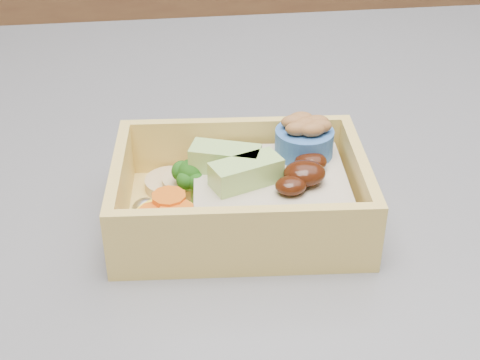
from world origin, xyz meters
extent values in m
cube|color=brown|center=(0.00, 1.20, 0.45)|extent=(3.20, 0.60, 0.90)
cube|color=#3D3E43|center=(0.00, -0.10, 0.90)|extent=(1.24, 0.84, 0.04)
cube|color=#E2BE5D|center=(-0.09, -0.12, 0.92)|extent=(0.18, 0.14, 0.01)
cube|color=#E2BE5D|center=(-0.09, -0.06, 0.95)|extent=(0.17, 0.02, 0.04)
cube|color=#E2BE5D|center=(-0.10, -0.18, 0.95)|extent=(0.17, 0.02, 0.04)
cube|color=#E2BE5D|center=(-0.01, -0.13, 0.95)|extent=(0.02, 0.11, 0.04)
cube|color=#E2BE5D|center=(-0.17, -0.11, 0.95)|extent=(0.02, 0.11, 0.04)
cube|color=gray|center=(-0.07, -0.12, 0.94)|extent=(0.11, 0.10, 0.03)
ellipsoid|color=black|center=(-0.05, -0.13, 0.96)|extent=(0.03, 0.03, 0.02)
ellipsoid|color=black|center=(-0.04, -0.11, 0.96)|extent=(0.02, 0.02, 0.01)
ellipsoid|color=black|center=(-0.06, -0.14, 0.96)|extent=(0.02, 0.02, 0.01)
cube|color=#A5D46E|center=(-0.09, -0.13, 0.96)|extent=(0.05, 0.04, 0.02)
cube|color=#A5D46E|center=(-0.10, -0.11, 0.96)|extent=(0.05, 0.04, 0.02)
cylinder|color=#70AB5C|center=(-0.12, -0.10, 0.94)|extent=(0.01, 0.01, 0.02)
sphere|color=#1E5814|center=(-0.12, -0.10, 0.95)|extent=(0.02, 0.02, 0.02)
sphere|color=#1E5814|center=(-0.12, -0.10, 0.95)|extent=(0.02, 0.02, 0.02)
sphere|color=#1E5814|center=(-0.13, -0.10, 0.95)|extent=(0.02, 0.02, 0.02)
sphere|color=#1E5814|center=(-0.12, -0.11, 0.95)|extent=(0.01, 0.01, 0.01)
sphere|color=#1E5814|center=(-0.13, -0.11, 0.95)|extent=(0.01, 0.01, 0.01)
sphere|color=#1E5814|center=(-0.12, -0.10, 0.95)|extent=(0.01, 0.01, 0.01)
cylinder|color=yellow|center=(-0.14, -0.14, 0.94)|extent=(0.04, 0.04, 0.02)
cylinder|color=#DC5D12|center=(-0.14, -0.14, 0.95)|extent=(0.02, 0.02, 0.00)
cylinder|color=#DC5D12|center=(-0.15, -0.15, 0.95)|extent=(0.02, 0.02, 0.00)
cylinder|color=#DC5D12|center=(-0.14, -0.15, 0.95)|extent=(0.02, 0.02, 0.00)
cylinder|color=#DC5D12|center=(-0.14, -0.14, 0.95)|extent=(0.02, 0.02, 0.00)
cylinder|color=tan|center=(-0.14, -0.08, 0.93)|extent=(0.04, 0.04, 0.01)
cylinder|color=tan|center=(-0.13, -0.09, 0.94)|extent=(0.04, 0.04, 0.01)
ellipsoid|color=silver|center=(-0.11, -0.08, 0.94)|extent=(0.02, 0.02, 0.02)
ellipsoid|color=silver|center=(-0.16, -0.12, 0.94)|extent=(0.02, 0.02, 0.02)
cylinder|color=#3160A9|center=(-0.04, -0.09, 0.96)|extent=(0.04, 0.04, 0.02)
ellipsoid|color=brown|center=(-0.04, -0.09, 0.98)|extent=(0.02, 0.01, 0.01)
ellipsoid|color=brown|center=(-0.03, -0.09, 0.98)|extent=(0.02, 0.01, 0.01)
ellipsoid|color=brown|center=(-0.05, -0.09, 0.98)|extent=(0.02, 0.01, 0.01)
ellipsoid|color=brown|center=(-0.04, -0.10, 0.98)|extent=(0.02, 0.01, 0.01)
ellipsoid|color=brown|center=(-0.05, -0.10, 0.98)|extent=(0.02, 0.01, 0.01)
ellipsoid|color=brown|center=(-0.03, -0.10, 0.98)|extent=(0.02, 0.01, 0.01)
ellipsoid|color=brown|center=(-0.04, -0.08, 0.98)|extent=(0.02, 0.01, 0.01)
camera|label=1|loc=(-0.14, -0.50, 1.20)|focal=50.00mm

